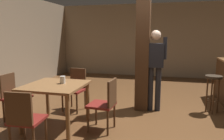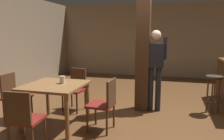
{
  "view_description": "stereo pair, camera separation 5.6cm",
  "coord_description": "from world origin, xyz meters",
  "views": [
    {
      "loc": [
        0.34,
        -4.17,
        1.64
      ],
      "look_at": [
        -0.77,
        0.14,
        0.9
      ],
      "focal_mm": 35.0,
      "sensor_mm": 36.0,
      "label": 1
    },
    {
      "loc": [
        0.39,
        -4.16,
        1.64
      ],
      "look_at": [
        -0.77,
        0.14,
        0.9
      ],
      "focal_mm": 35.0,
      "sensor_mm": 36.0,
      "label": 2
    }
  ],
  "objects": [
    {
      "name": "ground_plane",
      "position": [
        0.0,
        0.0,
        0.0
      ],
      "size": [
        10.8,
        10.8,
        0.0
      ],
      "primitive_type": "plane",
      "color": "brown"
    },
    {
      "name": "wall_back",
      "position": [
        0.0,
        4.5,
        1.4
      ],
      "size": [
        8.0,
        0.1,
        2.8
      ],
      "primitive_type": "cube",
      "color": "gray",
      "rests_on": "ground_plane"
    },
    {
      "name": "pillar",
      "position": [
        -0.18,
        0.47,
        1.4
      ],
      "size": [
        0.28,
        0.28,
        2.8
      ],
      "primitive_type": "cube",
      "color": "#422816",
      "rests_on": "ground_plane"
    },
    {
      "name": "dining_table",
      "position": [
        -1.56,
        -0.81,
        0.65
      ],
      "size": [
        1.0,
        1.0,
        0.77
      ],
      "color": "brown",
      "rests_on": "ground_plane"
    },
    {
      "name": "chair_south",
      "position": [
        -1.52,
        -1.73,
        0.51
      ],
      "size": [
        0.45,
        0.45,
        0.89
      ],
      "color": "maroon",
      "rests_on": "ground_plane"
    },
    {
      "name": "chair_north",
      "position": [
        -1.58,
        0.09,
        0.51
      ],
      "size": [
        0.47,
        0.47,
        0.89
      ],
      "color": "maroon",
      "rests_on": "ground_plane"
    },
    {
      "name": "chair_west",
      "position": [
        -2.47,
        -0.77,
        0.51
      ],
      "size": [
        0.42,
        0.42,
        0.89
      ],
      "color": "maroon",
      "rests_on": "ground_plane"
    },
    {
      "name": "chair_east",
      "position": [
        -0.65,
        -0.77,
        0.51
      ],
      "size": [
        0.45,
        0.45,
        0.89
      ],
      "color": "maroon",
      "rests_on": "ground_plane"
    },
    {
      "name": "napkin_cup",
      "position": [
        -1.46,
        -0.71,
        0.83
      ],
      "size": [
        0.1,
        0.1,
        0.13
      ],
      "primitive_type": "cylinder",
      "color": "beige",
      "rests_on": "dining_table"
    },
    {
      "name": "standing_person",
      "position": [
        0.08,
        0.46,
        1.0
      ],
      "size": [
        0.47,
        0.23,
        1.72
      ],
      "color": "black",
      "rests_on": "ground_plane"
    },
    {
      "name": "bar_stool_near",
      "position": [
        1.27,
        0.61,
        0.59
      ],
      "size": [
        0.34,
        0.34,
        0.79
      ],
      "color": "#2D2319",
      "rests_on": "ground_plane"
    }
  ]
}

